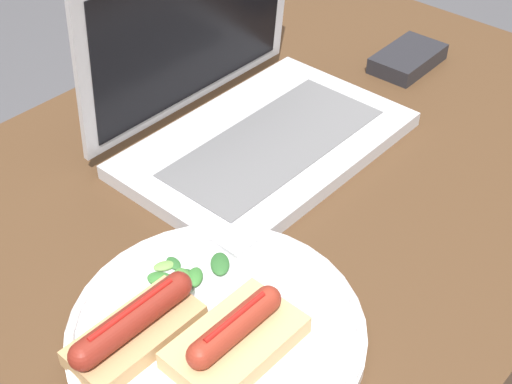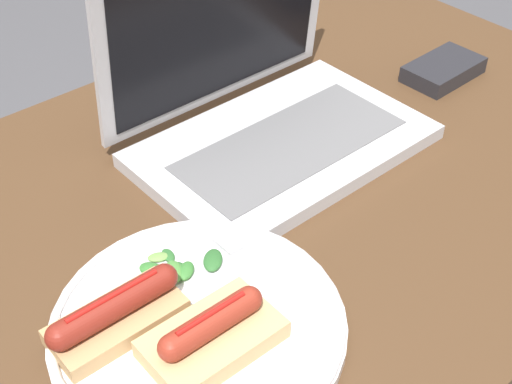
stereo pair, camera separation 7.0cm
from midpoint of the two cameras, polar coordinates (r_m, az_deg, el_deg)
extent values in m
cube|color=#4C331E|center=(0.81, 3.40, -0.72)|extent=(1.08, 0.66, 0.04)
cylinder|color=#4C331E|center=(1.45, 9.30, 1.23)|extent=(0.04, 0.04, 0.69)
cube|color=#B7B7BC|center=(0.85, 4.52, 3.62)|extent=(0.34, 0.22, 0.02)
cube|color=slate|center=(0.84, 5.17, 3.75)|extent=(0.28, 0.12, 0.00)
cube|color=#B7B7BC|center=(0.87, -0.66, 13.05)|extent=(0.34, 0.03, 0.20)
cube|color=black|center=(0.86, -0.48, 12.98)|extent=(0.30, 0.02, 0.18)
cylinder|color=silver|center=(0.65, -1.51, -10.84)|extent=(0.27, 0.27, 0.01)
torus|color=silver|center=(0.64, -1.52, -10.35)|extent=(0.26, 0.26, 0.01)
cube|color=tan|center=(0.62, -0.21, -11.85)|extent=(0.12, 0.07, 0.02)
cylinder|color=maroon|center=(0.60, -0.22, -10.58)|extent=(0.08, 0.02, 0.02)
sphere|color=maroon|center=(0.59, -3.34, -12.53)|extent=(0.02, 0.02, 0.02)
sphere|color=maroon|center=(0.62, 2.70, -8.71)|extent=(0.02, 0.02, 0.02)
cylinder|color=red|center=(0.59, -0.22, -9.86)|extent=(0.07, 0.01, 0.00)
cube|color=tan|center=(0.64, -7.95, -10.38)|extent=(0.12, 0.06, 0.02)
cylinder|color=maroon|center=(0.62, -8.12, -9.15)|extent=(0.10, 0.03, 0.02)
sphere|color=maroon|center=(0.61, -12.25, -11.42)|extent=(0.02, 0.02, 0.02)
sphere|color=maroon|center=(0.64, -4.25, -6.95)|extent=(0.02, 0.02, 0.02)
cylinder|color=red|center=(0.61, -8.23, -8.38)|extent=(0.09, 0.01, 0.01)
ellipsoid|color=#4C8E3D|center=(0.68, -3.66, -6.50)|extent=(0.03, 0.03, 0.01)
ellipsoid|color=#2D662D|center=(0.68, -3.12, -6.38)|extent=(0.02, 0.03, 0.01)
ellipsoid|color=#709E4C|center=(0.70, -4.98, -5.35)|extent=(0.02, 0.02, 0.01)
ellipsoid|color=#387A33|center=(0.68, -5.32, -6.41)|extent=(0.03, 0.03, 0.01)
ellipsoid|color=#2D662D|center=(0.70, -4.21, -5.20)|extent=(0.02, 0.02, 0.00)
ellipsoid|color=#2D662D|center=(0.69, -0.57, -5.61)|extent=(0.03, 0.03, 0.01)
ellipsoid|color=#387A33|center=(0.68, -2.70, -6.46)|extent=(0.03, 0.03, 0.01)
ellipsoid|color=#709E4C|center=(0.68, -4.37, -7.01)|extent=(0.03, 0.02, 0.01)
cube|color=#232328|center=(1.04, 16.68, 9.30)|extent=(0.11, 0.07, 0.02)
camera|label=1|loc=(0.04, -87.14, 2.37)|focal=50.00mm
camera|label=2|loc=(0.04, 92.86, -2.37)|focal=50.00mm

